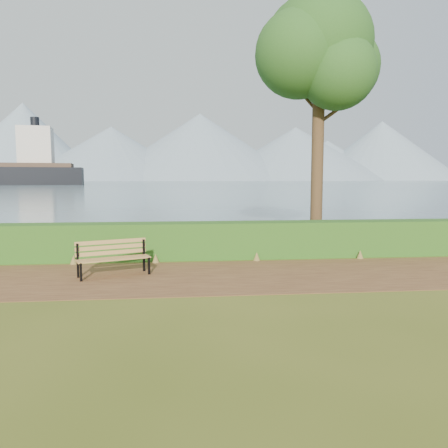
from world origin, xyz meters
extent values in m
plane|color=#495518|center=(0.00, 0.00, 0.00)|extent=(140.00, 140.00, 0.00)
cube|color=#52301C|center=(0.00, 0.30, 0.01)|extent=(40.00, 3.40, 0.01)
cube|color=#1B4B15|center=(0.00, 2.60, 0.50)|extent=(32.00, 0.85, 1.00)
cube|color=#476673|center=(0.00, 260.00, 0.01)|extent=(700.00, 510.00, 0.00)
cone|color=gray|center=(-140.00, 410.00, 35.00)|extent=(140.00, 140.00, 70.00)
cone|color=gray|center=(-60.00, 395.00, 24.00)|extent=(160.00, 160.00, 48.00)
cone|color=gray|center=(20.00, 405.00, 31.00)|extent=(190.00, 190.00, 62.00)
cone|color=gray|center=(110.00, 400.00, 25.00)|extent=(170.00, 170.00, 50.00)
cone|color=gray|center=(200.00, 410.00, 29.00)|extent=(150.00, 150.00, 58.00)
cone|color=gray|center=(-10.00, 430.00, 17.50)|extent=(120.00, 120.00, 35.00)
cone|color=gray|center=(150.00, 425.00, 20.00)|extent=(130.00, 130.00, 40.00)
cube|color=black|center=(-2.59, 0.08, 0.20)|extent=(0.06, 0.07, 0.41)
cube|color=black|center=(-2.73, 0.45, 0.39)|extent=(0.06, 0.07, 0.78)
cube|color=black|center=(-2.66, 0.27, 0.38)|extent=(0.21, 0.45, 0.05)
cube|color=black|center=(-1.18, 0.63, 0.20)|extent=(0.06, 0.07, 0.41)
cube|color=black|center=(-1.32, 1.00, 0.39)|extent=(0.06, 0.07, 0.78)
cube|color=black|center=(-1.25, 0.81, 0.38)|extent=(0.21, 0.45, 0.05)
cube|color=#98673A|center=(-1.89, 0.38, 0.41)|extent=(1.54, 0.66, 0.03)
cube|color=#98673A|center=(-1.94, 0.49, 0.41)|extent=(1.54, 0.66, 0.03)
cube|color=#98673A|center=(-1.98, 0.59, 0.41)|extent=(1.54, 0.66, 0.03)
cube|color=#98673A|center=(-2.02, 0.70, 0.41)|extent=(1.54, 0.66, 0.03)
cube|color=#98673A|center=(-2.04, 0.75, 0.51)|extent=(1.53, 0.62, 0.09)
cube|color=#98673A|center=(-2.04, 0.75, 0.64)|extent=(1.53, 0.62, 0.09)
cube|color=#98673A|center=(-2.04, 0.75, 0.77)|extent=(1.53, 0.62, 0.09)
cylinder|color=#382417|center=(4.02, 4.52, 3.51)|extent=(0.39, 0.39, 7.02)
sphere|color=#1E4918|center=(4.02, 4.52, 6.43)|extent=(3.31, 3.31, 3.31)
sphere|color=#1E4918|center=(4.86, 4.91, 5.85)|extent=(2.53, 2.53, 2.53)
sphere|color=#1E4918|center=(3.27, 4.24, 6.04)|extent=(2.73, 2.73, 2.73)
sphere|color=#1E4918|center=(4.39, 3.88, 5.46)|extent=(2.34, 2.34, 2.34)
sphere|color=#1E4918|center=(3.57, 5.06, 6.92)|extent=(2.14, 2.14, 2.14)
sphere|color=#1E4918|center=(4.11, 4.63, 7.41)|extent=(1.95, 1.95, 1.95)
cylinder|color=#382417|center=(4.46, 4.52, 4.29)|extent=(1.03, 0.12, 0.77)
cylinder|color=#382417|center=(3.63, 4.62, 4.78)|extent=(0.79, 0.37, 0.70)
cube|color=silver|center=(-45.90, 137.68, 12.29)|extent=(11.35, 10.66, 12.29)
cylinder|color=black|center=(-45.90, 137.68, 19.55)|extent=(2.68, 2.68, 3.91)
camera|label=1|loc=(-0.48, -9.41, 2.22)|focal=35.00mm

